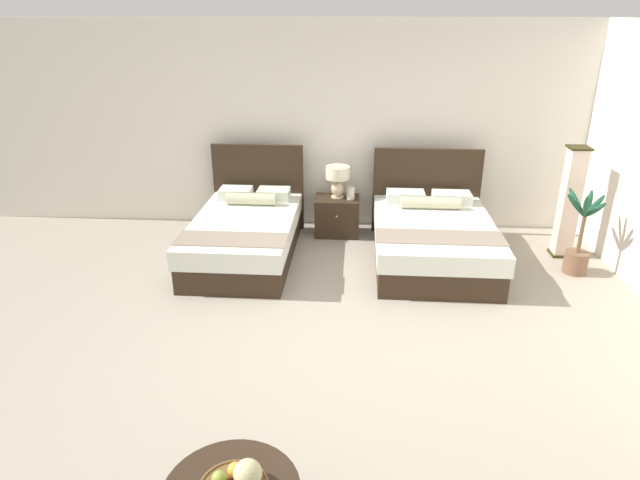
{
  "coord_description": "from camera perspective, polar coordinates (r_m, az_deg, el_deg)",
  "views": [
    {
      "loc": [
        0.13,
        -4.29,
        2.82
      ],
      "look_at": [
        -0.14,
        0.54,
        0.79
      ],
      "focal_mm": 30.83,
      "sensor_mm": 36.0,
      "label": 1
    }
  ],
  "objects": [
    {
      "name": "wall_back",
      "position": [
        7.55,
        2.25,
        11.68
      ],
      "size": [
        10.18,
        0.12,
        2.74
      ],
      "primitive_type": "cube",
      "color": "white",
      "rests_on": "ground"
    },
    {
      "name": "potted_palm",
      "position": [
        6.93,
        25.25,
        -0.53
      ],
      "size": [
        0.49,
        0.56,
        1.02
      ],
      "color": "brown",
      "rests_on": "ground"
    },
    {
      "name": "nightstand",
      "position": [
        7.42,
        1.79,
        2.52
      ],
      "size": [
        0.58,
        0.48,
        0.51
      ],
      "color": "#322317",
      "rests_on": "ground"
    },
    {
      "name": "vase",
      "position": [
        7.27,
        3.2,
        4.91
      ],
      "size": [
        0.1,
        0.1,
        0.17
      ],
      "color": "silver",
      "rests_on": "nightstand"
    },
    {
      "name": "floor_lamp_corner",
      "position": [
        7.26,
        24.45,
        3.53
      ],
      "size": [
        0.24,
        0.24,
        1.37
      ],
      "color": "#312B10",
      "rests_on": "ground"
    },
    {
      "name": "bed_near_window",
      "position": [
        6.79,
        -7.7,
        0.72
      ],
      "size": [
        1.25,
        2.13,
        1.17
      ],
      "color": "#322317",
      "rests_on": "ground"
    },
    {
      "name": "ground_plane",
      "position": [
        5.14,
        1.28,
        -10.64
      ],
      "size": [
        10.18,
        9.84,
        0.02
      ],
      "primitive_type": "cube",
      "color": "#A49887"
    },
    {
      "name": "table_lamp",
      "position": [
        7.27,
        1.84,
        6.53
      ],
      "size": [
        0.32,
        0.32,
        0.42
      ],
      "color": "beige",
      "rests_on": "nightstand"
    },
    {
      "name": "bed_near_corner",
      "position": [
        6.75,
        11.58,
        0.32
      ],
      "size": [
        1.44,
        2.06,
        1.16
      ],
      "color": "#322317",
      "rests_on": "ground"
    }
  ]
}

